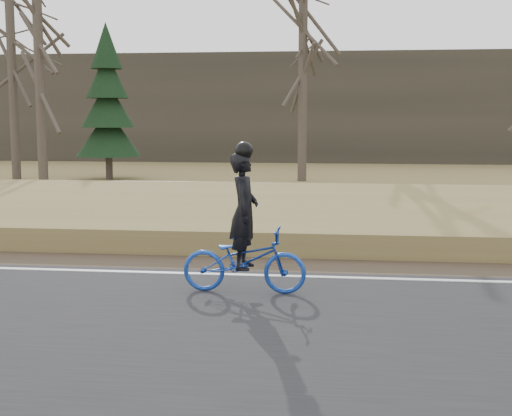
# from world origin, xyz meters

# --- Properties ---
(ground) EXTENTS (120.00, 120.00, 0.00)m
(ground) POSITION_xyz_m (0.00, 0.00, 0.00)
(ground) COLOR olive
(ground) RESTS_ON ground
(edge_line) EXTENTS (120.00, 0.12, 0.01)m
(edge_line) POSITION_xyz_m (0.00, 0.20, 0.07)
(edge_line) COLOR silver
(edge_line) RESTS_ON road
(shoulder) EXTENTS (120.00, 1.60, 0.04)m
(shoulder) POSITION_xyz_m (0.00, 1.20, 0.02)
(shoulder) COLOR #473A2B
(shoulder) RESTS_ON ground
(embankment) EXTENTS (120.00, 5.00, 0.44)m
(embankment) POSITION_xyz_m (0.00, 4.20, 0.22)
(embankment) COLOR olive
(embankment) RESTS_ON ground
(ballast) EXTENTS (120.00, 3.00, 0.45)m
(ballast) POSITION_xyz_m (0.00, 8.00, 0.23)
(ballast) COLOR slate
(ballast) RESTS_ON ground
(railroad) EXTENTS (120.00, 2.40, 0.29)m
(railroad) POSITION_xyz_m (0.00, 8.00, 0.53)
(railroad) COLOR black
(railroad) RESTS_ON ballast
(treeline_backdrop) EXTENTS (120.00, 4.00, 6.00)m
(treeline_backdrop) POSITION_xyz_m (0.00, 30.00, 3.00)
(treeline_backdrop) COLOR #383328
(treeline_backdrop) RESTS_ON ground
(cyclist) EXTENTS (1.79, 0.66, 2.16)m
(cyclist) POSITION_xyz_m (3.82, -0.89, 0.74)
(cyclist) COLOR #163B9C
(cyclist) RESTS_ON road
(bare_tree_left) EXTENTS (0.36, 0.36, 9.20)m
(bare_tree_left) POSITION_xyz_m (-8.06, 16.89, 4.60)
(bare_tree_left) COLOR #4A4036
(bare_tree_left) RESTS_ON ground
(bare_tree_near_left) EXTENTS (0.36, 0.36, 7.61)m
(bare_tree_near_left) POSITION_xyz_m (-6.00, 14.80, 3.80)
(bare_tree_near_left) COLOR #4A4036
(bare_tree_near_left) RESTS_ON ground
(bare_tree_center) EXTENTS (0.36, 0.36, 8.14)m
(bare_tree_center) POSITION_xyz_m (3.60, 17.39, 4.07)
(bare_tree_center) COLOR #4A4036
(bare_tree_center) RESTS_ON ground
(conifer) EXTENTS (2.60, 2.60, 6.27)m
(conifer) POSITION_xyz_m (-4.22, 17.16, 2.97)
(conifer) COLOR #4A4036
(conifer) RESTS_ON ground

